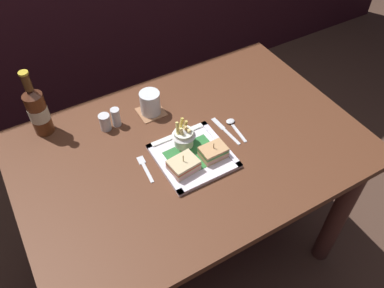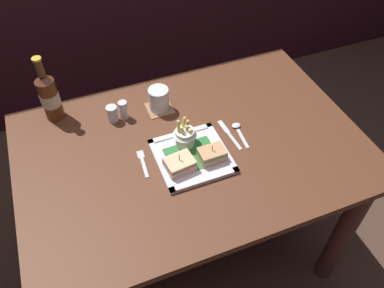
% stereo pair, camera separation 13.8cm
% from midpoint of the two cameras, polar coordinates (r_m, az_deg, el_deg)
% --- Properties ---
extents(ground_plane, '(6.00, 6.00, 0.00)m').
position_cam_midpoint_polar(ground_plane, '(2.06, 1.98, -15.05)').
color(ground_plane, '#4A3327').
extents(dining_table, '(1.26, 0.86, 0.77)m').
position_cam_midpoint_polar(dining_table, '(1.54, 2.56, -4.27)').
color(dining_table, '#562F1C').
rests_on(dining_table, ground_plane).
extents(square_plate, '(0.25, 0.25, 0.02)m').
position_cam_midpoint_polar(square_plate, '(1.38, 2.84, -1.97)').
color(square_plate, white).
rests_on(square_plate, dining_table).
extents(sandwich_half_left, '(0.10, 0.09, 0.07)m').
position_cam_midpoint_polar(sandwich_half_left, '(1.32, 1.15, -3.12)').
color(sandwich_half_left, '#D4B289').
rests_on(sandwich_half_left, square_plate).
extents(sandwich_half_right, '(0.09, 0.07, 0.07)m').
position_cam_midpoint_polar(sandwich_half_right, '(1.36, 5.83, -1.68)').
color(sandwich_half_right, tan).
rests_on(sandwich_half_right, square_plate).
extents(fries_cup, '(0.09, 0.09, 0.11)m').
position_cam_midpoint_polar(fries_cup, '(1.38, 1.78, 1.23)').
color(fries_cup, silver).
rests_on(fries_cup, square_plate).
extents(beer_bottle, '(0.07, 0.07, 0.27)m').
position_cam_midpoint_polar(beer_bottle, '(1.54, -17.80, 6.61)').
color(beer_bottle, '#5F3016').
rests_on(beer_bottle, dining_table).
extents(drink_coaster, '(0.10, 0.10, 0.00)m').
position_cam_midpoint_polar(drink_coaster, '(1.57, -2.27, 5.11)').
color(drink_coaster, '#A06C47').
rests_on(drink_coaster, dining_table).
extents(water_glass, '(0.08, 0.08, 0.09)m').
position_cam_midpoint_polar(water_glass, '(1.54, -2.31, 6.27)').
color(water_glass, silver).
rests_on(water_glass, dining_table).
extents(fork, '(0.03, 0.13, 0.00)m').
position_cam_midpoint_polar(fork, '(1.37, -4.39, -2.78)').
color(fork, silver).
rests_on(fork, dining_table).
extents(knife, '(0.03, 0.17, 0.00)m').
position_cam_midpoint_polar(knife, '(1.48, 8.04, 1.41)').
color(knife, silver).
rests_on(knife, dining_table).
extents(spoon, '(0.03, 0.13, 0.01)m').
position_cam_midpoint_polar(spoon, '(1.50, 9.36, 2.06)').
color(spoon, silver).
rests_on(spoon, dining_table).
extents(salt_shaker, '(0.04, 0.04, 0.07)m').
position_cam_midpoint_polar(salt_shaker, '(1.52, -9.04, 4.15)').
color(salt_shaker, silver).
rests_on(salt_shaker, dining_table).
extents(pepper_shaker, '(0.03, 0.03, 0.08)m').
position_cam_midpoint_polar(pepper_shaker, '(1.52, -7.44, 4.71)').
color(pepper_shaker, silver).
rests_on(pepper_shaker, dining_table).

